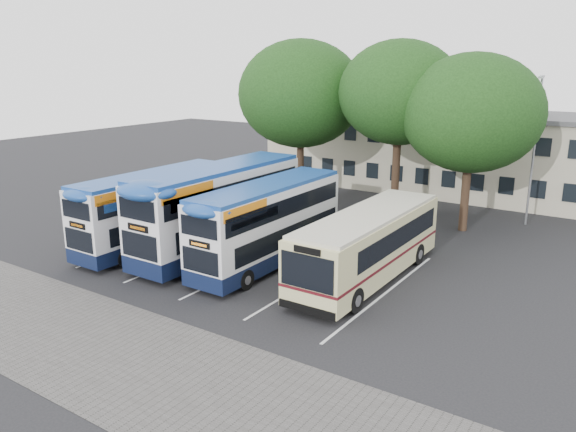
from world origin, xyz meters
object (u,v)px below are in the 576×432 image
(tree_right, at_px, (472,113))
(bus_dd_left, at_px, (156,206))
(bus_dd_right, at_px, (269,220))
(bus_single, at_px, (369,241))
(tree_mid, at_px, (400,93))
(bus_dd_mid, at_px, (220,205))
(tree_left, at_px, (301,94))
(lamp_post, at_px, (535,143))

(tree_right, bearing_deg, bus_dd_left, -136.62)
(bus_dd_right, bearing_deg, bus_single, 11.52)
(tree_mid, height_order, bus_dd_mid, tree_mid)
(tree_right, relative_size, bus_dd_right, 1.05)
(bus_dd_mid, xyz_separation_m, bus_dd_right, (3.26, -0.17, -0.27))
(bus_dd_mid, bearing_deg, tree_mid, 67.67)
(bus_dd_right, bearing_deg, tree_right, 60.99)
(tree_mid, relative_size, bus_dd_right, 1.13)
(bus_dd_left, relative_size, bus_dd_right, 0.99)
(bus_dd_mid, height_order, bus_single, bus_dd_mid)
(tree_mid, bearing_deg, bus_dd_mid, -112.33)
(tree_left, xyz_separation_m, bus_dd_left, (-1.07, -12.91, -5.43))
(tree_left, bearing_deg, bus_dd_right, -64.22)
(lamp_post, relative_size, bus_single, 0.85)
(tree_left, xyz_separation_m, tree_mid, (7.28, 0.01, 0.28))
(lamp_post, relative_size, tree_right, 0.87)
(tree_mid, height_order, bus_dd_right, tree_mid)
(tree_left, distance_m, tree_mid, 7.28)
(bus_dd_mid, bearing_deg, tree_left, 101.93)
(bus_dd_right, bearing_deg, lamp_post, 58.04)
(tree_left, relative_size, tree_mid, 1.01)
(bus_single, bearing_deg, tree_mid, 107.51)
(tree_mid, bearing_deg, tree_left, -179.93)
(lamp_post, height_order, bus_dd_left, lamp_post)
(lamp_post, bearing_deg, tree_left, -169.23)
(tree_left, height_order, bus_dd_mid, tree_left)
(lamp_post, distance_m, bus_dd_mid, 19.28)
(tree_left, distance_m, tree_right, 12.02)
(bus_single, bearing_deg, tree_left, 134.61)
(tree_mid, xyz_separation_m, tree_right, (4.71, -0.58, -0.99))
(lamp_post, relative_size, bus_dd_left, 0.92)
(tree_right, bearing_deg, bus_single, -97.14)
(bus_dd_mid, bearing_deg, bus_dd_left, -160.99)
(tree_left, height_order, tree_right, tree_left)
(lamp_post, bearing_deg, bus_single, -107.05)
(bus_dd_left, distance_m, bus_dd_mid, 3.75)
(bus_dd_left, distance_m, bus_dd_right, 6.88)
(lamp_post, height_order, tree_mid, tree_mid)
(tree_left, distance_m, bus_dd_right, 14.24)
(bus_dd_mid, bearing_deg, bus_single, 5.83)
(tree_left, bearing_deg, tree_mid, 0.07)
(tree_mid, relative_size, bus_dd_left, 1.14)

